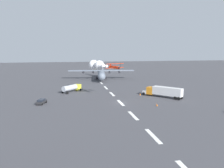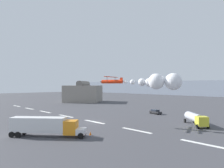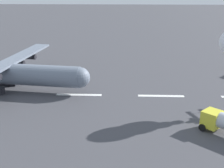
% 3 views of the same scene
% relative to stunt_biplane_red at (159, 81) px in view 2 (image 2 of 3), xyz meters
% --- Properties ---
extents(ground_plane, '(440.00, 440.00, 0.00)m').
position_rel_stunt_biplane_red_xyz_m(ground_plane, '(-17.05, -4.88, -10.80)').
color(ground_plane, '#424247').
rests_on(ground_plane, ground).
extents(runway_stripe_0, '(8.00, 0.90, 0.01)m').
position_rel_stunt_biplane_red_xyz_m(runway_stripe_0, '(-74.65, -4.88, -10.79)').
color(runway_stripe_0, white).
rests_on(runway_stripe_0, ground).
extents(runway_stripe_1, '(8.00, 0.90, 0.01)m').
position_rel_stunt_biplane_red_xyz_m(runway_stripe_1, '(-60.25, -4.88, -10.79)').
color(runway_stripe_1, white).
rests_on(runway_stripe_1, ground).
extents(runway_stripe_2, '(8.00, 0.90, 0.01)m').
position_rel_stunt_biplane_red_xyz_m(runway_stripe_2, '(-45.85, -4.88, -10.79)').
color(runway_stripe_2, white).
rests_on(runway_stripe_2, ground).
extents(runway_stripe_3, '(8.00, 0.90, 0.01)m').
position_rel_stunt_biplane_red_xyz_m(runway_stripe_3, '(-31.45, -4.88, -10.79)').
color(runway_stripe_3, white).
rests_on(runway_stripe_3, ground).
extents(runway_stripe_4, '(8.00, 0.90, 0.01)m').
position_rel_stunt_biplane_red_xyz_m(runway_stripe_4, '(-17.05, -4.88, -10.79)').
color(runway_stripe_4, white).
rests_on(runway_stripe_4, ground).
extents(runway_stripe_5, '(8.00, 0.90, 0.01)m').
position_rel_stunt_biplane_red_xyz_m(runway_stripe_5, '(-2.65, -4.88, -10.79)').
color(runway_stripe_5, white).
rests_on(runway_stripe_5, ground).
extents(runway_stripe_6, '(8.00, 0.90, 0.01)m').
position_rel_stunt_biplane_red_xyz_m(runway_stripe_6, '(11.75, -4.88, -10.79)').
color(runway_stripe_6, white).
rests_on(runway_stripe_6, ground).
extents(stunt_biplane_red, '(19.36, 10.62, 3.80)m').
position_rel_stunt_biplane_red_xyz_m(stunt_biplane_red, '(0.00, 0.00, 0.00)').
color(stunt_biplane_red, red).
extents(semi_truck_orange, '(12.69, 11.67, 3.70)m').
position_rel_stunt_biplane_red_xyz_m(semi_truck_orange, '(-11.74, -21.57, -8.67)').
color(semi_truck_orange, silver).
rests_on(semi_truck_orange, ground).
extents(fuel_tanker_truck, '(8.19, 7.93, 2.90)m').
position_rel_stunt_biplane_red_xyz_m(fuel_tanker_truck, '(4.11, 9.91, -9.06)').
color(fuel_tanker_truck, yellow).
rests_on(fuel_tanker_truck, ground).
extents(airport_staff_sedan, '(4.88, 3.12, 1.52)m').
position_rel_stunt_biplane_red_xyz_m(airport_staff_sedan, '(-13.97, 19.64, -9.98)').
color(airport_staff_sedan, '#262628').
rests_on(airport_staff_sedan, ground).
extents(hangar_building, '(26.62, 26.36, 12.39)m').
position_rel_stunt_biplane_red_xyz_m(hangar_building, '(-72.32, 32.15, -5.60)').
color(hangar_building, gray).
rests_on(hangar_building, ground).
extents(traffic_cone_near, '(0.44, 0.44, 0.75)m').
position_rel_stunt_biplane_red_xyz_m(traffic_cone_near, '(-23.14, -14.65, -10.42)').
color(traffic_cone_near, orange).
rests_on(traffic_cone_near, ground).
extents(traffic_cone_far, '(0.44, 0.44, 0.75)m').
position_rel_stunt_biplane_red_xyz_m(traffic_cone_far, '(-6.48, -14.72, -10.42)').
color(traffic_cone_far, orange).
rests_on(traffic_cone_far, ground).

